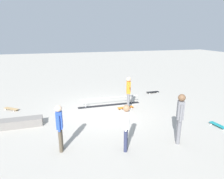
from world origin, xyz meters
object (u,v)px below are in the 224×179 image
Objects in this scene: skater_main at (128,91)px; bystander_white_shirt at (126,125)px; bystander_blue_shirt at (60,126)px; grind_rail at (109,102)px; loose_skateboard_teal at (219,126)px; skate_ledge at (16,123)px; loose_skateboard_black at (153,92)px; skateboard_main at (125,107)px; bystander_grey_shirt at (180,116)px; loose_skateboard_natural at (11,109)px.

bystander_white_shirt is (1.27, 3.29, -0.07)m from skater_main.
skater_main is at bearing -42.42° from bystander_blue_shirt.
loose_skateboard_teal is (-3.62, 3.57, -0.12)m from grind_rail.
skate_ledge is at bearing 45.66° from bystander_blue_shirt.
grind_rail reaches higher than loose_skateboard_black.
bystander_blue_shirt reaches higher than loose_skateboard_teal.
bystander_grey_shirt is at bearing -81.63° from skateboard_main.
loose_skateboard_teal is 4.94m from loose_skateboard_black.
skate_ledge is at bearing 78.02° from bystander_white_shirt.
bystander_blue_shirt is 2.04× the size of loose_skateboard_natural.
bystander_white_shirt reaches higher than grind_rail.
loose_skateboard_teal is at bearing -47.53° from skateboard_main.
bystander_white_shirt reaches higher than loose_skateboard_natural.
grind_rail is 1.87× the size of bystander_grey_shirt.
skateboard_main is at bearing -172.16° from skate_ledge.
grind_rail reaches higher than loose_skateboard_teal.
bystander_grey_shirt is 3.92m from bystander_blue_shirt.
loose_skateboard_teal is at bearing -169.89° from loose_skateboard_natural.
bystander_white_shirt is at bearing 87.60° from loose_skateboard_teal.
skate_ledge is 1.28× the size of bystander_blue_shirt.
skate_ledge is (4.23, 1.37, -0.03)m from grind_rail.
bystander_blue_shirt is (3.17, 2.84, 0.81)m from skateboard_main.
grind_rail is 2.11× the size of bystander_blue_shirt.
skateboard_main is 4.14m from loose_skateboard_teal.
skateboard_main is at bearing 35.86° from bystander_grey_shirt.
bystander_blue_shirt reaches higher than grind_rail.
loose_skateboard_black is at bearing 5.59° from bystander_grey_shirt.
skate_ledge is at bearing 143.30° from loose_skateboard_natural.
bystander_white_shirt is (1.17, 3.37, 0.81)m from skateboard_main.
bystander_grey_shirt is (-1.36, 4.10, 0.80)m from grind_rail.
grind_rail is at bearing 22.59° from loose_skateboard_black.
loose_skateboard_teal is at bearing -59.05° from bystander_white_shirt.
grind_rail is 0.96m from skateboard_main.
bystander_blue_shirt is at bearing 128.21° from skate_ledge.
bystander_blue_shirt is 7.54m from loose_skateboard_black.
bystander_grey_shirt is at bearing 93.86° from loose_skateboard_teal.
skateboard_main is 3.66m from bystander_white_shirt.
bystander_white_shirt is at bearing 82.46° from grind_rail.
loose_skateboard_teal is at bearing 164.30° from skate_ledge.
skateboard_main is (-0.65, 0.70, -0.12)m from grind_rail.
loose_skateboard_teal and loose_skateboard_natural have the same top height.
bystander_blue_shirt is 6.19m from loose_skateboard_teal.
bystander_white_shirt is at bearing 55.29° from loose_skateboard_black.
skater_main reaches higher than loose_skateboard_black.
skateboard_main and loose_skateboard_teal have the same top height.
skater_main is 5.82m from loose_skateboard_natural.
skater_main reaches higher than bystander_blue_shirt.
grind_rail is at bearing 36.14° from loose_skateboard_teal.
bystander_grey_shirt is at bearing -90.77° from bystander_blue_shirt.
bystander_white_shirt is 2.05× the size of loose_skateboard_natural.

